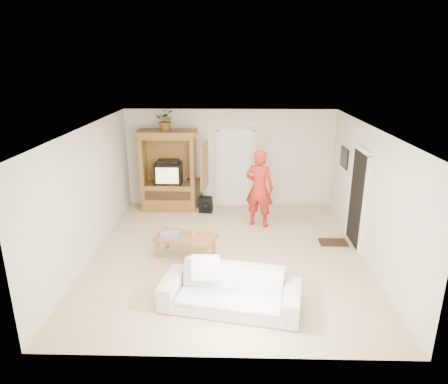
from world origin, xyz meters
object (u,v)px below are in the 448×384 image
Objects in this scene: armoire at (170,176)px; coffee_table at (185,239)px; sofa at (230,290)px; man at (259,188)px.

coffee_table is at bearing -75.22° from armoire.
sofa is 1.68× the size of coffee_table.
coffee_table is (-1.56, -1.65, -0.55)m from man.
man is at bearing 90.09° from sofa.
armoire is 1.60× the size of coffee_table.
armoire reaches higher than coffee_table.
sofa is at bearing -46.94° from coffee_table.
man is 0.85× the size of sofa.
coffee_table is at bearing 128.42° from sofa.
man is 3.52m from sofa.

